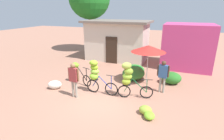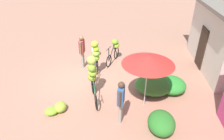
# 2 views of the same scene
# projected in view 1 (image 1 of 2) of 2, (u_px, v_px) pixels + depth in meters

# --- Properties ---
(ground_plane) EXTENTS (60.00, 60.00, 0.00)m
(ground_plane) POSITION_uv_depth(u_px,v_px,m) (99.00, 97.00, 8.31)
(ground_plane) COLOR #A5705A
(building_low) EXTENTS (5.13, 3.10, 3.09)m
(building_low) POSITION_uv_depth(u_px,v_px,m) (117.00, 40.00, 14.26)
(building_low) COLOR beige
(building_low) RESTS_ON ground
(shop_pink) EXTENTS (3.20, 2.80, 2.99)m
(shop_pink) POSITION_uv_depth(u_px,v_px,m) (187.00, 46.00, 12.26)
(shop_pink) COLOR #C83D79
(shop_pink) RESTS_ON ground
(hedge_bush_front_left) EXTENTS (1.20, 1.19, 0.60)m
(hedge_bush_front_left) POSITION_uv_depth(u_px,v_px,m) (135.00, 70.00, 11.18)
(hedge_bush_front_left) COLOR #2B882F
(hedge_bush_front_left) RESTS_ON ground
(hedge_bush_front_right) EXTENTS (1.30, 1.50, 0.67)m
(hedge_bush_front_right) POSITION_uv_depth(u_px,v_px,m) (134.00, 73.00, 10.46)
(hedge_bush_front_right) COLOR #326C29
(hedge_bush_front_right) RESTS_ON ground
(hedge_bush_mid) EXTENTS (1.06, 0.89, 0.66)m
(hedge_bush_mid) POSITION_uv_depth(u_px,v_px,m) (171.00, 78.00, 9.76)
(hedge_bush_mid) COLOR #2B7226
(hedge_bush_mid) RESTS_ON ground
(market_umbrella) EXTENTS (1.83, 1.83, 2.13)m
(market_umbrella) POSITION_uv_depth(u_px,v_px,m) (148.00, 49.00, 9.28)
(market_umbrella) COLOR beige
(market_umbrella) RESTS_ON ground
(bicycle_leftmost) EXTENTS (1.57, 0.64, 1.16)m
(bicycle_leftmost) POSITION_uv_depth(u_px,v_px,m) (77.00, 71.00, 9.72)
(bicycle_leftmost) COLOR black
(bicycle_leftmost) RESTS_ON ground
(bicycle_near_pile) EXTENTS (1.63, 0.45, 1.67)m
(bicycle_near_pile) POSITION_uv_depth(u_px,v_px,m) (96.00, 74.00, 8.43)
(bicycle_near_pile) COLOR black
(bicycle_near_pile) RESTS_ON ground
(bicycle_center_loaded) EXTENTS (1.57, 0.61, 1.70)m
(bicycle_center_loaded) POSITION_uv_depth(u_px,v_px,m) (129.00, 77.00, 7.96)
(bicycle_center_loaded) COLOR black
(bicycle_center_loaded) RESTS_ON ground
(banana_pile_on_ground) EXTENTS (0.74, 0.80, 0.34)m
(banana_pile_on_ground) POSITION_uv_depth(u_px,v_px,m) (147.00, 112.00, 6.82)
(banana_pile_on_ground) COLOR #93B235
(banana_pile_on_ground) RESTS_ON ground
(produce_sack) EXTENTS (0.82, 0.71, 0.44)m
(produce_sack) POSITION_uv_depth(u_px,v_px,m) (55.00, 85.00, 9.14)
(produce_sack) COLOR silver
(produce_sack) RESTS_ON ground
(person_vendor) EXTENTS (0.58, 0.22, 1.65)m
(person_vendor) POSITION_uv_depth(u_px,v_px,m) (74.00, 77.00, 8.00)
(person_vendor) COLOR gray
(person_vendor) RESTS_ON ground
(person_bystander) EXTENTS (0.58, 0.25, 1.61)m
(person_bystander) POSITION_uv_depth(u_px,v_px,m) (163.00, 73.00, 8.50)
(person_bystander) COLOR gray
(person_bystander) RESTS_ON ground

